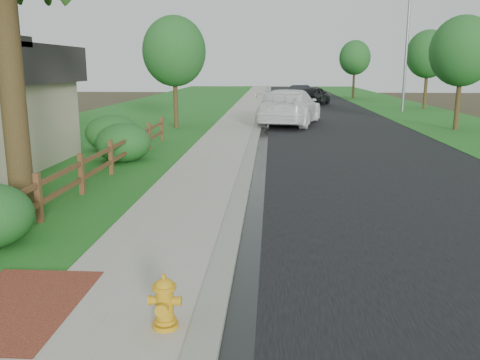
# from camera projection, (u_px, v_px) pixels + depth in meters

# --- Properties ---
(ground) EXTENTS (120.00, 120.00, 0.00)m
(ground) POSITION_uv_depth(u_px,v_px,m) (192.00, 286.00, 7.59)
(ground) COLOR #3C3521
(road) EXTENTS (8.00, 90.00, 0.02)m
(road) POSITION_uv_depth(u_px,v_px,m) (314.00, 107.00, 41.41)
(road) COLOR black
(road) RESTS_ON ground
(curb) EXTENTS (0.40, 90.00, 0.12)m
(curb) POSITION_uv_depth(u_px,v_px,m) (263.00, 106.00, 41.65)
(curb) COLOR gray
(curb) RESTS_ON ground
(wet_gutter) EXTENTS (0.50, 90.00, 0.00)m
(wet_gutter) POSITION_uv_depth(u_px,v_px,m) (267.00, 107.00, 41.64)
(wet_gutter) COLOR black
(wet_gutter) RESTS_ON road
(sidewalk) EXTENTS (2.20, 90.00, 0.10)m
(sidewalk) POSITION_uv_depth(u_px,v_px,m) (247.00, 106.00, 41.73)
(sidewalk) COLOR #9F978A
(sidewalk) RESTS_ON ground
(grass_strip) EXTENTS (1.60, 90.00, 0.06)m
(grass_strip) POSITION_uv_depth(u_px,v_px,m) (224.00, 106.00, 41.85)
(grass_strip) COLOR #1A5C1E
(grass_strip) RESTS_ON ground
(lawn_near) EXTENTS (9.00, 90.00, 0.04)m
(lawn_near) POSITION_uv_depth(u_px,v_px,m) (162.00, 106.00, 42.17)
(lawn_near) COLOR #1A5C1E
(lawn_near) RESTS_ON ground
(verge_far) EXTENTS (6.00, 90.00, 0.04)m
(verge_far) POSITION_uv_depth(u_px,v_px,m) (400.00, 107.00, 40.99)
(verge_far) COLOR #1A5C1E
(verge_far) RESTS_ON ground
(brick_patch) EXTENTS (1.60, 2.40, 0.11)m
(brick_patch) POSITION_uv_depth(u_px,v_px,m) (16.00, 309.00, 6.74)
(brick_patch) COLOR maroon
(brick_patch) RESTS_ON ground
(ranch_fence) EXTENTS (0.12, 16.92, 1.10)m
(ranch_fence) POSITION_uv_depth(u_px,v_px,m) (97.00, 164.00, 13.91)
(ranch_fence) COLOR #492C18
(ranch_fence) RESTS_ON ground
(fire_hydrant) EXTENTS (0.44, 0.36, 0.69)m
(fire_hydrant) POSITION_uv_depth(u_px,v_px,m) (165.00, 303.00, 6.13)
(fire_hydrant) COLOR gold
(fire_hydrant) RESTS_ON sidewalk
(white_suv) EXTENTS (4.20, 7.28, 1.99)m
(white_suv) POSITION_uv_depth(u_px,v_px,m) (290.00, 107.00, 28.55)
(white_suv) COLOR white
(white_suv) RESTS_ON road
(dark_car_mid) EXTENTS (3.54, 5.06, 1.60)m
(dark_car_mid) POSITION_uv_depth(u_px,v_px,m) (314.00, 95.00, 43.68)
(dark_car_mid) COLOR black
(dark_car_mid) RESTS_ON road
(dark_car_far) EXTENTS (2.79, 4.54, 1.41)m
(dark_car_far) POSITION_uv_depth(u_px,v_px,m) (302.00, 92.00, 51.16)
(dark_car_far) COLOR black
(dark_car_far) RESTS_ON road
(streetlight) EXTENTS (2.08, 1.05, 9.51)m
(streetlight) POSITION_uv_depth(u_px,v_px,m) (405.00, 36.00, 36.03)
(streetlight) COLOR gray
(streetlight) RESTS_ON ground
(shrub_c) EXTENTS (2.00, 2.00, 1.35)m
(shrub_c) POSITION_uv_depth(u_px,v_px,m) (123.00, 143.00, 17.37)
(shrub_c) COLOR #1D4F1C
(shrub_c) RESTS_ON ground
(shrub_d) EXTENTS (2.50, 2.50, 1.40)m
(shrub_d) POSITION_uv_depth(u_px,v_px,m) (112.00, 133.00, 19.79)
(shrub_d) COLOR #1D4F1C
(shrub_d) RESTS_ON ground
(tree_near_left) EXTENTS (3.27, 3.27, 5.80)m
(tree_near_left) POSITION_uv_depth(u_px,v_px,m) (174.00, 51.00, 26.15)
(tree_near_left) COLOR #372716
(tree_near_left) RESTS_ON ground
(tree_near_right) EXTENTS (3.19, 3.19, 5.74)m
(tree_near_right) POSITION_uv_depth(u_px,v_px,m) (462.00, 51.00, 25.34)
(tree_near_right) COLOR #372716
(tree_near_right) RESTS_ON ground
(tree_mid_right) EXTENTS (3.31, 3.31, 5.99)m
(tree_mid_right) POSITION_uv_depth(u_px,v_px,m) (428.00, 54.00, 38.60)
(tree_mid_right) COLOR #372716
(tree_mid_right) RESTS_ON ground
(tree_far_right) EXTENTS (3.22, 3.22, 5.93)m
(tree_far_right) POSITION_uv_depth(u_px,v_px,m) (355.00, 58.00, 52.49)
(tree_far_right) COLOR #372716
(tree_far_right) RESTS_ON ground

